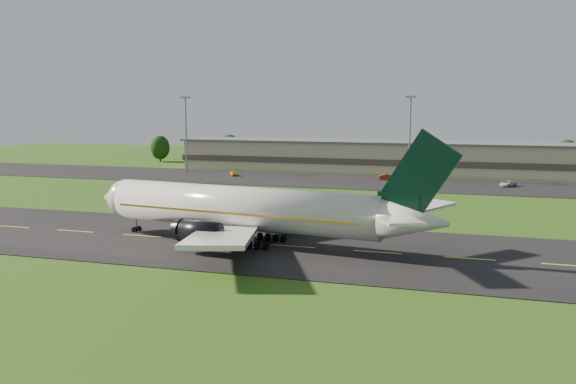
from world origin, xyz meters
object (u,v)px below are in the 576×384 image
(service_vehicle_b, at_px, (387,177))
(light_mast_west, at_px, (186,125))
(terminal, at_px, (422,158))
(airliner, at_px, (248,209))
(light_mast_centre, at_px, (410,127))
(service_vehicle_a, at_px, (234,173))
(service_vehicle_c, at_px, (508,184))

(service_vehicle_b, bearing_deg, light_mast_west, 76.94)
(light_mast_west, bearing_deg, terminal, 14.76)
(terminal, xyz_separation_m, light_mast_west, (-61.40, -16.18, 8.75))
(airliner, distance_m, terminal, 97.11)
(airliner, xyz_separation_m, light_mast_centre, (11.11, 80.12, 8.08))
(terminal, height_order, service_vehicle_b, terminal)
(light_mast_centre, distance_m, service_vehicle_a, 45.73)
(terminal, height_order, service_vehicle_a, terminal)
(terminal, relative_size, service_vehicle_a, 39.35)
(light_mast_west, height_order, service_vehicle_a, light_mast_west)
(light_mast_centre, bearing_deg, airliner, -97.90)
(airliner, xyz_separation_m, service_vehicle_b, (6.25, 77.44, -3.90))
(light_mast_west, xyz_separation_m, service_vehicle_b, (55.13, -2.67, -11.98))
(airliner, relative_size, terminal, 0.35)
(service_vehicle_a, height_order, service_vehicle_c, service_vehicle_c)
(light_mast_west, bearing_deg, service_vehicle_a, -20.54)
(service_vehicle_b, relative_size, service_vehicle_c, 0.87)
(light_mast_west, height_order, service_vehicle_b, light_mast_west)
(light_mast_centre, xyz_separation_m, service_vehicle_a, (-43.70, -6.11, -12.01))
(service_vehicle_a, distance_m, service_vehicle_c, 66.54)
(service_vehicle_a, relative_size, service_vehicle_b, 0.92)
(airliner, xyz_separation_m, light_mast_west, (-48.89, 80.12, 8.08))
(light_mast_west, xyz_separation_m, light_mast_centre, (60.00, 0.00, 0.00))
(terminal, bearing_deg, service_vehicle_c, -48.04)
(light_mast_west, bearing_deg, airliner, -58.61)
(airliner, height_order, light_mast_centre, light_mast_centre)
(service_vehicle_c, bearing_deg, terminal, 163.93)
(airliner, xyz_separation_m, terminal, (12.52, 96.30, -0.67))
(airliner, height_order, service_vehicle_b, airliner)
(terminal, relative_size, service_vehicle_b, 36.07)
(terminal, distance_m, light_mast_west, 64.10)
(service_vehicle_b, bearing_deg, service_vehicle_a, 84.77)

